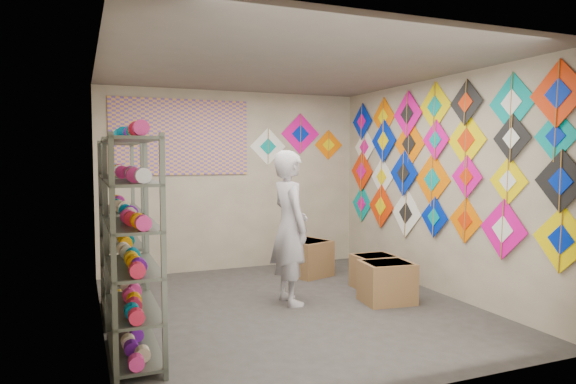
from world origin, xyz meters
name	(u,v)px	position (x,y,z in m)	size (l,w,h in m)	color
ground	(290,308)	(0.00, 0.00, 0.00)	(4.50, 4.50, 0.00)	#33302D
room_walls	(290,163)	(0.00, 0.00, 1.64)	(4.50, 4.50, 4.50)	#B9A98E
shelf_rack_front	(132,248)	(-1.78, -0.85, 0.95)	(0.40, 1.10, 1.90)	#4C5147
shelf_rack_back	(121,228)	(-1.78, 0.45, 0.95)	(0.40, 1.10, 1.90)	#4C5147
string_spools	(126,227)	(-1.78, -0.20, 1.05)	(0.12, 2.36, 0.12)	#E22C81
kite_wall_display	(432,162)	(1.98, 0.05, 1.65)	(0.05, 4.30, 2.06)	#F6D800
back_wall_kites	(296,141)	(1.03, 2.24, 1.97)	(1.59, 0.02, 0.82)	white
poster	(181,137)	(-0.80, 2.23, 2.00)	(2.00, 0.01, 1.10)	#624698
shopkeeper	(290,227)	(0.08, 0.18, 0.89)	(0.43, 0.66, 1.79)	beige
carton_a	(387,282)	(1.15, -0.22, 0.24)	(0.57, 0.48, 0.48)	brown
carton_b	(374,271)	(1.37, 0.42, 0.21)	(0.52, 0.43, 0.43)	brown
carton_c	(307,258)	(0.85, 1.39, 0.25)	(0.53, 0.58, 0.51)	brown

